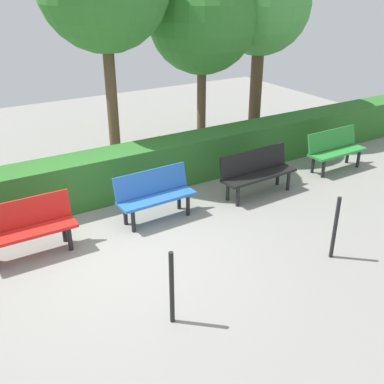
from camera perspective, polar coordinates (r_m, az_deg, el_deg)
The scene contains 10 objects.
ground_plane at distance 7.17m, azimuth -8.25°, elevation -7.23°, with size 19.63×19.63×0.00m, color gray.
bench_green at distance 10.34m, azimuth 17.49°, elevation 5.25°, with size 1.39×0.48×0.86m.
bench_black at distance 8.78m, azimuth 8.16°, elevation 2.68°, with size 1.59×0.52×0.86m.
bench_blue at distance 7.81m, azimuth -4.70°, elevation -0.16°, with size 1.38×0.51×0.86m.
bench_red at distance 7.22m, azimuth -20.04°, elevation -4.02°, with size 1.41×0.45×0.86m.
hedge_row at distance 8.84m, azimuth -7.77°, elevation 2.65°, with size 15.63×0.71×0.90m, color #2D6B28.
tree_near at distance 11.83m, azimuth 8.62°, elevation 22.09°, with size 2.38×2.38×4.43m.
tree_mid at distance 10.82m, azimuth 1.28°, elevation 20.86°, with size 2.45×2.45×4.22m.
railing_post_mid at distance 7.01m, azimuth 17.48°, elevation -4.32°, with size 0.06×0.06×1.00m, color black.
railing_post_far at distance 5.51m, azimuth -2.55°, elevation -11.92°, with size 0.06×0.06×1.00m, color black.
Camera 1 is at (2.23, 5.64, 3.84)m, focal length 42.57 mm.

